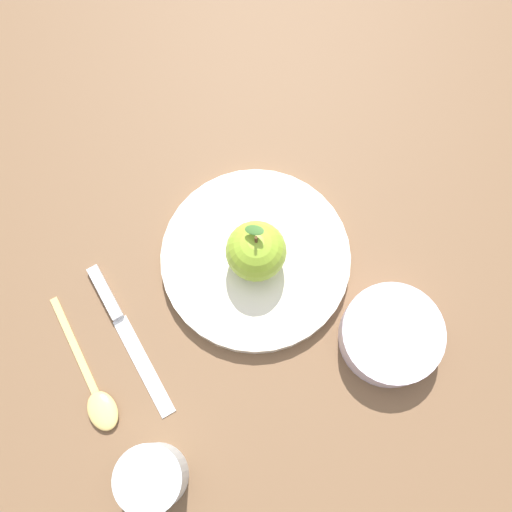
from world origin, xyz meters
name	(u,v)px	position (x,y,z in m)	size (l,w,h in m)	color
ground_plane	(230,287)	(0.00, 0.00, 0.00)	(2.40, 2.40, 0.00)	brown
dinner_plate	(256,258)	(0.03, -0.04, 0.01)	(0.24, 0.24, 0.02)	silver
apple	(256,251)	(0.02, -0.04, 0.06)	(0.07, 0.07, 0.09)	#8CB22D
side_bowl	(392,335)	(-0.10, -0.18, 0.02)	(0.12, 0.12, 0.04)	silver
cup	(152,478)	(-0.20, 0.12, 0.04)	(0.07, 0.07, 0.07)	silver
knife	(123,325)	(-0.02, 0.14, 0.00)	(0.20, 0.08, 0.01)	silver
spoon	(96,395)	(-0.10, 0.18, 0.01)	(0.18, 0.07, 0.01)	#D8B766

